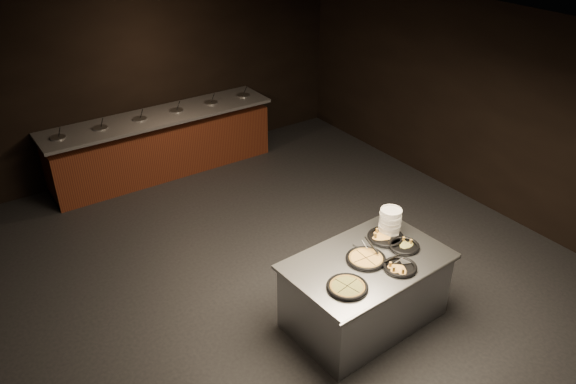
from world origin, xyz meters
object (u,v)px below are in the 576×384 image
at_px(serving_counter, 365,291).
at_px(plate_stack, 390,221).
at_px(pan_veggie_whole, 347,287).
at_px(pan_cheese_whole, 366,258).

relative_size(serving_counter, plate_stack, 6.10).
bearing_deg(serving_counter, pan_veggie_whole, -157.09).
bearing_deg(plate_stack, serving_counter, -154.54).
relative_size(pan_veggie_whole, pan_cheese_whole, 0.98).
relative_size(serving_counter, pan_veggie_whole, 4.29).
bearing_deg(pan_cheese_whole, plate_stack, 23.73).
bearing_deg(plate_stack, pan_cheese_whole, -156.27).
xyz_separation_m(pan_veggie_whole, pan_cheese_whole, (0.45, 0.24, 0.00)).
relative_size(plate_stack, pan_veggie_whole, 0.70).
xyz_separation_m(plate_stack, pan_veggie_whole, (-1.02, -0.49, -0.13)).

